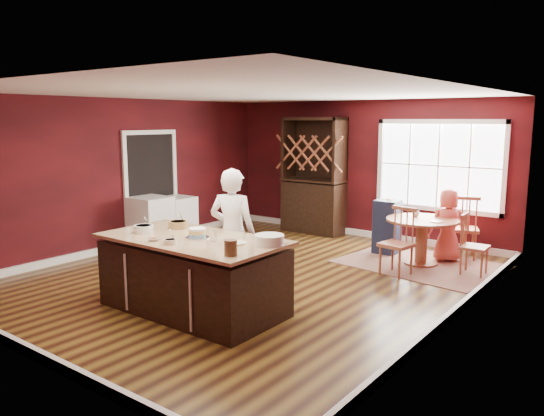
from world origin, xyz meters
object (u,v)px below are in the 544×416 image
Objects in this scene: chair_south at (396,241)px; toddler at (389,208)px; dryer at (177,219)px; dining_table at (422,232)px; washer at (151,222)px; seated_woman at (448,225)px; hutch at (314,176)px; kitchen_island at (193,276)px; chair_north at (464,226)px; high_chair at (387,226)px; baker at (233,233)px; layer_cake at (197,233)px; chair_east at (475,244)px.

chair_south reaches higher than toddler.
chair_south is at bearing 5.63° from dryer.
washer is at bearing -156.89° from dining_table.
hutch is at bearing -49.32° from seated_woman.
kitchen_island is at bearing -111.14° from dining_table.
chair_south is 1.11× the size of washer.
dining_table is at bearing 22.57° from seated_woman.
washer is at bearing -148.59° from toddler.
chair_north reaches higher than high_chair.
washer is (-4.80, -2.69, -0.08)m from chair_north.
high_chair is 3.96m from dryer.
toddler is (-0.75, 0.35, 0.28)m from dining_table.
hutch is (-2.68, 1.87, 0.66)m from chair_south.
chair_north is at bearing -4.53° from hutch.
chair_north is (1.81, 3.83, -0.31)m from baker.
seated_woman is 4.67× the size of toddler.
toddler reaches higher than washer.
layer_cake reaches higher than chair_east.
hutch reaches higher than layer_cake.
baker is at bearing 92.88° from layer_cake.
seated_woman is (0.33, 1.26, 0.09)m from chair_south.
dining_table is 3.94× the size of layer_cake.
layer_cake is at bearing -31.02° from washer.
layer_cake is (0.03, -0.68, 0.12)m from baker.
baker is 3.73m from chair_east.
seated_woman is at bearing 3.53° from high_chair.
chair_south reaches higher than high_chair.
kitchen_island is 5.02m from hutch.
washer is 0.64m from dryer.
hutch reaches higher than chair_south.
chair_east is 3.61× the size of toddler.
high_chair reaches higher than dining_table.
chair_north is at bearing 21.81° from toddler.
hutch is at bearing 106.30° from layer_cake.
toddler reaches higher than kitchen_island.
chair_south is 4.34m from dryer.
kitchen_island is at bearing 68.52° from baker.
dryer is (-4.65, -1.69, -0.18)m from seated_woman.
high_chair is at bearing 155.86° from dining_table.
toddler is at bearing 81.30° from layer_cake.
seated_woman reaches higher than dining_table.
chair_north is (0.49, 1.62, 0.03)m from chair_south.
dining_table is 0.87m from toddler.
dryer is at bearing 140.88° from layer_cake.
layer_cake is at bearing -73.70° from hutch.
seated_woman is (-0.60, 0.53, 0.14)m from chair_east.
kitchen_island is 2.67× the size of dryer.
dryer is at bearing 140.00° from kitchen_island.
chair_north is (1.78, 4.51, -0.43)m from layer_cake.
chair_east is at bearing 12.48° from dryer.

